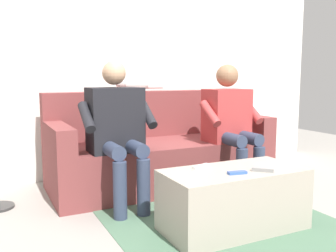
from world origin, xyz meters
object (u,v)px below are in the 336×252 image
(cat_on_backrest, at_px, (133,84))
(remote_gray, at_px, (263,170))
(person_right_seated, at_px, (117,125))
(remote_white, at_px, (201,166))
(person_left_seated, at_px, (230,119))
(couch, at_px, (159,152))
(coffee_table, at_px, (234,200))
(remote_blue, at_px, (237,173))

(cat_on_backrest, height_order, remote_gray, cat_on_backrest)
(person_right_seated, bearing_deg, remote_white, 117.95)
(remote_white, bearing_deg, person_left_seated, -153.74)
(cat_on_backrest, distance_m, remote_white, 1.43)
(person_right_seated, distance_m, remote_gray, 1.16)
(couch, relative_size, remote_gray, 14.74)
(coffee_table, height_order, remote_white, remote_white)
(couch, bearing_deg, remote_gray, 95.72)
(coffee_table, bearing_deg, person_right_seated, -56.46)
(remote_blue, bearing_deg, couch, 97.22)
(couch, height_order, remote_white, couch)
(coffee_table, distance_m, person_left_seated, 1.05)
(person_left_seated, distance_m, remote_white, 1.00)
(person_left_seated, height_order, remote_blue, person_left_seated)
(couch, height_order, cat_on_backrest, cat_on_backrest)
(person_left_seated, xyz_separation_m, remote_white, (0.71, 0.67, -0.21))
(cat_on_backrest, xyz_separation_m, remote_white, (0.03, 1.34, -0.52))
(coffee_table, height_order, person_left_seated, person_left_seated)
(coffee_table, xyz_separation_m, person_right_seated, (0.53, -0.80, 0.43))
(couch, distance_m, person_right_seated, 0.74)
(couch, relative_size, coffee_table, 2.13)
(person_left_seated, relative_size, remote_gray, 8.18)
(remote_white, relative_size, remote_blue, 1.19)
(remote_white, height_order, remote_gray, remote_gray)
(cat_on_backrest, distance_m, remote_blue, 1.66)
(couch, xyz_separation_m, cat_on_backrest, (0.15, -0.28, 0.64))
(couch, relative_size, cat_on_backrest, 4.10)
(coffee_table, distance_m, cat_on_backrest, 1.65)
(couch, height_order, person_left_seated, person_left_seated)
(remote_white, xyz_separation_m, remote_gray, (-0.31, 0.26, 0.00))
(person_right_seated, distance_m, cat_on_backrest, 0.83)
(couch, distance_m, remote_blue, 1.30)
(person_right_seated, height_order, remote_white, person_right_seated)
(person_right_seated, xyz_separation_m, cat_on_backrest, (-0.39, -0.67, 0.30))
(remote_gray, bearing_deg, remote_white, -175.81)
(remote_white, relative_size, remote_gray, 1.06)
(remote_blue, bearing_deg, cat_on_backrest, 102.91)
(couch, bearing_deg, coffee_table, 90.00)
(person_left_seated, bearing_deg, remote_gray, 66.59)
(couch, height_order, remote_gray, couch)
(coffee_table, bearing_deg, remote_gray, 137.01)
(person_left_seated, bearing_deg, couch, -36.35)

